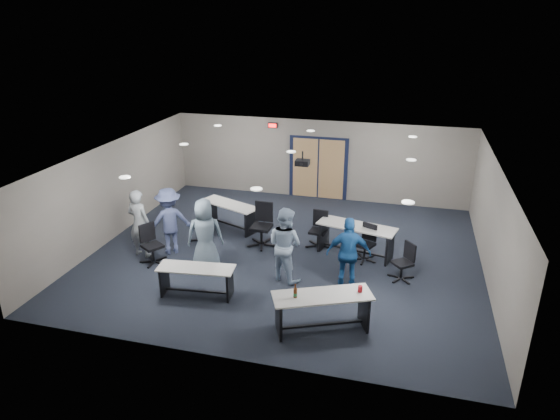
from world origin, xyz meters
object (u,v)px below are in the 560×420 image
(table_back_right, at_px, (356,235))
(person_gray, at_px, (139,223))
(table_back_left, at_px, (230,211))
(chair_back_c, at_px, (318,230))
(chair_loose_left, at_px, (152,245))
(person_plaid, at_px, (205,235))
(person_navy, at_px, (349,253))
(chair_back_d, at_px, (365,243))
(person_lightblue, at_px, (285,244))
(chair_back_a, at_px, (201,224))
(chair_loose_right, at_px, (402,262))
(chair_back_b, at_px, (261,225))
(table_front_right, at_px, (322,306))
(table_front_left, at_px, (196,276))
(person_back, at_px, (169,221))

(table_back_right, bearing_deg, person_gray, -151.82)
(table_back_left, distance_m, table_back_right, 3.91)
(chair_back_c, xyz_separation_m, chair_loose_left, (-3.90, -2.01, 0.01))
(person_plaid, distance_m, person_navy, 3.55)
(chair_back_d, bearing_deg, chair_back_c, -176.31)
(chair_back_c, relative_size, person_lightblue, 0.55)
(chair_back_a, xyz_separation_m, chair_loose_right, (5.52, -0.79, -0.06))
(chair_back_b, distance_m, person_gray, 3.21)
(chair_back_b, bearing_deg, table_front_right, -54.20)
(chair_back_d, relative_size, person_navy, 0.56)
(chair_loose_right, bearing_deg, person_navy, -100.47)
(table_front_right, relative_size, person_lightblue, 1.13)
(table_back_left, bearing_deg, chair_loose_left, -90.88)
(table_back_left, xyz_separation_m, chair_back_a, (-0.46, -1.08, 0.01))
(table_front_left, bearing_deg, chair_loose_right, 16.57)
(chair_back_a, bearing_deg, table_front_left, -59.99)
(table_front_right, height_order, chair_back_d, table_front_right)
(chair_back_b, height_order, chair_loose_right, chair_back_b)
(chair_loose_right, height_order, person_navy, person_navy)
(table_back_left, height_order, table_back_right, table_back_right)
(chair_back_b, xyz_separation_m, person_navy, (2.58, -1.62, 0.27))
(table_back_left, relative_size, chair_back_b, 1.64)
(chair_back_a, xyz_separation_m, chair_back_d, (4.55, -0.02, -0.04))
(person_lightblue, bearing_deg, chair_back_d, -115.63)
(table_front_right, relative_size, table_back_left, 1.05)
(chair_loose_left, height_order, person_back, person_back)
(table_front_right, bearing_deg, chair_back_a, 116.80)
(chair_back_b, distance_m, person_back, 2.45)
(person_lightblue, distance_m, person_navy, 1.51)
(person_gray, bearing_deg, person_back, -141.53)
(table_front_left, relative_size, chair_back_a, 1.69)
(chair_loose_left, bearing_deg, person_navy, -56.68)
(table_back_right, height_order, chair_back_b, chair_back_b)
(table_front_left, distance_m, table_back_right, 4.39)
(person_plaid, bearing_deg, chair_loose_right, 166.85)
(table_front_left, bearing_deg, table_back_left, 92.20)
(table_front_left, xyz_separation_m, person_gray, (-2.22, 1.48, 0.44))
(table_back_left, height_order, person_plaid, person_plaid)
(table_front_right, bearing_deg, chair_back_b, 99.98)
(chair_back_b, distance_m, person_lightblue, 1.96)
(person_gray, height_order, person_lightblue, same)
(chair_back_a, relative_size, person_plaid, 0.57)
(chair_loose_left, distance_m, person_navy, 4.98)
(table_back_right, relative_size, person_navy, 1.23)
(table_front_left, distance_m, table_front_right, 3.03)
(table_front_right, relative_size, chair_loose_right, 2.23)
(table_back_right, bearing_deg, person_back, -153.82)
(chair_back_c, relative_size, person_navy, 0.58)
(chair_loose_right, xyz_separation_m, person_lightblue, (-2.72, -0.68, 0.45))
(person_gray, xyz_separation_m, person_plaid, (1.92, -0.22, 0.00))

